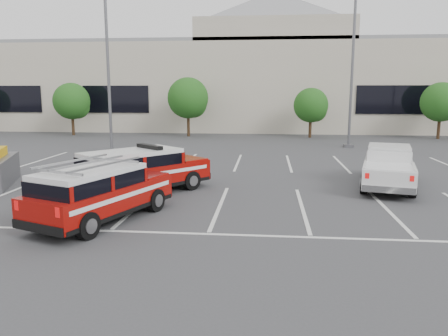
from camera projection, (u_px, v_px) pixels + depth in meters
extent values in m
plane|color=#3B3B3D|center=(220.00, 206.00, 14.41)|extent=(120.00, 120.00, 0.00)
cube|color=silver|center=(231.00, 179.00, 18.82)|extent=(23.00, 15.00, 0.01)
cube|color=beige|center=(253.00, 88.00, 45.06)|extent=(60.00, 15.00, 8.00)
cube|color=gray|center=(253.00, 47.00, 44.33)|extent=(60.00, 15.00, 0.30)
cube|color=beige|center=(274.00, 36.00, 42.52)|extent=(14.00, 12.00, 2.00)
pyramid|color=gray|center=(274.00, 8.00, 42.07)|extent=(15.98, 15.98, 3.20)
cylinder|color=#3F2B19|center=(73.00, 125.00, 37.27)|extent=(0.24, 0.24, 1.67)
sphere|color=#225516|center=(72.00, 101.00, 36.91)|extent=(3.07, 3.07, 3.07)
sphere|color=#225516|center=(77.00, 107.00, 37.15)|extent=(2.05, 2.05, 2.05)
cylinder|color=#3F2B19|center=(188.00, 125.00, 36.29)|extent=(0.24, 0.24, 1.84)
sphere|color=#225516|center=(188.00, 98.00, 35.89)|extent=(3.37, 3.37, 3.37)
sphere|color=#225516|center=(193.00, 104.00, 36.14)|extent=(2.24, 2.24, 2.24)
cylinder|color=#3F2B19|center=(310.00, 128.00, 35.35)|extent=(0.24, 0.24, 1.51)
sphere|color=#225516|center=(311.00, 105.00, 35.03)|extent=(2.77, 2.77, 2.77)
sphere|color=#225516|center=(315.00, 110.00, 35.26)|extent=(1.85, 1.85, 1.85)
cylinder|color=#3F2B19|center=(439.00, 128.00, 34.37)|extent=(0.24, 0.24, 1.67)
sphere|color=#225516|center=(441.00, 102.00, 34.01)|extent=(3.07, 3.07, 3.07)
sphere|color=#225516|center=(445.00, 108.00, 34.25)|extent=(2.05, 2.05, 2.05)
cube|color=#59595E|center=(112.00, 151.00, 26.92)|extent=(0.60, 0.60, 0.20)
cylinder|color=#59595E|center=(108.00, 70.00, 26.06)|extent=(0.18, 0.18, 10.00)
cube|color=#59595E|center=(348.00, 146.00, 29.40)|extent=(0.60, 0.60, 0.20)
cylinder|color=#59595E|center=(352.00, 71.00, 28.54)|extent=(0.18, 0.18, 10.00)
cube|color=maroon|center=(143.00, 174.00, 16.20)|extent=(4.70, 5.04, 0.77)
cube|color=black|center=(132.00, 160.00, 15.79)|extent=(3.63, 3.83, 0.41)
cube|color=silver|center=(131.00, 153.00, 15.74)|extent=(3.55, 3.75, 0.15)
cube|color=black|center=(150.00, 147.00, 16.25)|extent=(1.20, 1.08, 0.14)
cube|color=silver|center=(388.00, 170.00, 17.30)|extent=(3.01, 5.48, 0.75)
cube|color=black|center=(389.00, 154.00, 17.64)|extent=(2.05, 2.19, 0.39)
cube|color=silver|center=(389.00, 147.00, 17.59)|extent=(2.01, 2.14, 0.14)
cube|color=maroon|center=(102.00, 197.00, 12.79)|extent=(3.35, 4.95, 0.76)
cube|color=black|center=(90.00, 181.00, 12.30)|extent=(2.70, 3.55, 0.40)
cube|color=silver|center=(89.00, 171.00, 12.25)|extent=(2.64, 3.48, 0.14)
cube|color=#A5A5A8|center=(89.00, 163.00, 12.20)|extent=(2.63, 3.27, 0.05)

